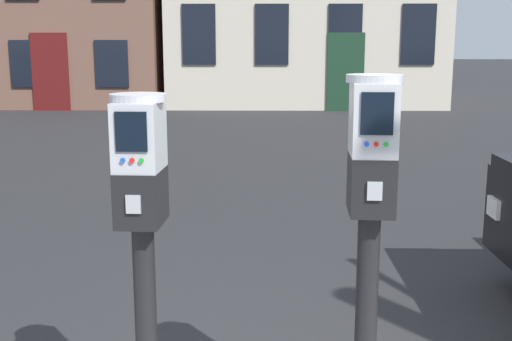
# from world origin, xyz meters

# --- Properties ---
(parking_meter_near_kerb) EXTENTS (0.23, 0.26, 1.45)m
(parking_meter_near_kerb) POSITION_xyz_m (-0.69, -0.12, 1.14)
(parking_meter_near_kerb) COLOR black
(parking_meter_near_kerb) RESTS_ON sidewalk_slab
(parking_meter_twin_adjacent) EXTENTS (0.23, 0.26, 1.52)m
(parking_meter_twin_adjacent) POSITION_xyz_m (0.21, -0.12, 1.19)
(parking_meter_twin_adjacent) COLOR black
(parking_meter_twin_adjacent) RESTS_ON sidewalk_slab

